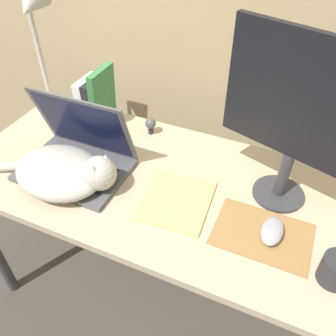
{
  "coord_description": "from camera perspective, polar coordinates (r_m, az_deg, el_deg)",
  "views": [
    {
      "loc": [
        0.4,
        -0.46,
        1.53
      ],
      "look_at": [
        0.06,
        0.29,
        0.8
      ],
      "focal_mm": 38.0,
      "sensor_mm": 36.0,
      "label": 1
    }
  ],
  "objects": [
    {
      "name": "mousepad",
      "position": [
        1.08,
        14.92,
        -10.21
      ],
      "size": [
        0.28,
        0.19,
        0.0
      ],
      "color": "olive",
      "rests_on": "desk"
    },
    {
      "name": "desk",
      "position": [
        1.26,
        -2.11,
        -4.37
      ],
      "size": [
        1.35,
        0.64,
        0.7
      ],
      "color": "tan",
      "rests_on": "ground_plane"
    },
    {
      "name": "book_row",
      "position": [
        1.45,
        -11.47,
        10.72
      ],
      "size": [
        0.11,
        0.15,
        0.24
      ],
      "color": "white",
      "rests_on": "desk"
    },
    {
      "name": "laptop",
      "position": [
        1.26,
        -14.32,
        1.87
      ],
      "size": [
        0.36,
        0.26,
        0.26
      ],
      "color": "#4C4C51",
      "rests_on": "desk"
    },
    {
      "name": "external_monitor",
      "position": [
        1.02,
        20.65,
        8.21
      ],
      "size": [
        0.44,
        0.16,
        0.52
      ],
      "color": "#333338",
      "rests_on": "desk"
    },
    {
      "name": "computer_mouse",
      "position": [
        1.07,
        16.36,
        -9.63
      ],
      "size": [
        0.06,
        0.11,
        0.03
      ],
      "color": "#99999E",
      "rests_on": "mousepad"
    },
    {
      "name": "desk_lamp",
      "position": [
        1.42,
        -20.44,
        19.86
      ],
      "size": [
        0.17,
        0.17,
        0.52
      ],
      "color": "beige",
      "rests_on": "desk"
    },
    {
      "name": "cat",
      "position": [
        1.2,
        -16.15,
        -0.61
      ],
      "size": [
        0.44,
        0.28,
        0.14
      ],
      "color": "#B2ADA3",
      "rests_on": "desk"
    },
    {
      "name": "webcam",
      "position": [
        1.39,
        -2.82,
        7.03
      ],
      "size": [
        0.04,
        0.04,
        0.07
      ],
      "color": "#232328",
      "rests_on": "desk"
    },
    {
      "name": "notepad",
      "position": [
        1.13,
        1.38,
        -5.19
      ],
      "size": [
        0.23,
        0.25,
        0.01
      ],
      "color": "#E5DB6B",
      "rests_on": "desk"
    }
  ]
}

